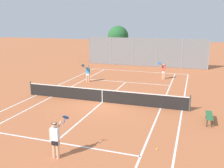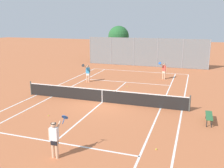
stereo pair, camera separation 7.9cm
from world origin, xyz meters
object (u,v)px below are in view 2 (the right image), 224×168
at_px(loose_tennis_ball_0, 96,70).
at_px(loose_tennis_ball_3, 48,116).
at_px(loose_tennis_ball_2, 156,149).
at_px(tree_behind_left, 119,37).
at_px(player_far_right, 164,70).
at_px(courtside_bench, 209,116).
at_px(loose_tennis_ball_1, 127,86).
at_px(player_near_side, 54,138).
at_px(player_far_left, 88,72).
at_px(tennis_net, 102,95).

distance_m(loose_tennis_ball_0, loose_tennis_ball_3, 14.96).
height_order(loose_tennis_ball_2, tree_behind_left, tree_behind_left).
distance_m(player_far_right, loose_tennis_ball_3, 13.48).
bearing_deg(courtside_bench, loose_tennis_ball_1, 135.72).
bearing_deg(player_near_side, player_far_left, 108.19).
xyz_separation_m(player_far_right, loose_tennis_ball_0, (-8.21, 2.36, -0.89)).
bearing_deg(tree_behind_left, player_far_right, -52.06).
height_order(tennis_net, loose_tennis_ball_1, tennis_net).
bearing_deg(tennis_net, tree_behind_left, 103.54).
bearing_deg(loose_tennis_ball_3, player_near_side, -54.15).
height_order(tennis_net, player_far_left, player_far_left).
distance_m(loose_tennis_ball_1, courtside_bench, 9.07).
xyz_separation_m(player_near_side, loose_tennis_ball_1, (-0.23, 12.38, -0.89)).
relative_size(player_far_right, loose_tennis_ball_3, 26.88).
distance_m(player_near_side, loose_tennis_ball_3, 5.09).
xyz_separation_m(loose_tennis_ball_2, courtside_bench, (2.34, 4.04, 0.38)).
height_order(player_far_left, player_far_right, same).
distance_m(player_far_left, loose_tennis_ball_1, 4.18).
height_order(loose_tennis_ball_1, tree_behind_left, tree_behind_left).
bearing_deg(loose_tennis_ball_0, tree_behind_left, 86.18).
bearing_deg(loose_tennis_ball_3, courtside_bench, 12.20).
height_order(loose_tennis_ball_0, tree_behind_left, tree_behind_left).
relative_size(loose_tennis_ball_2, courtside_bench, 0.04).
xyz_separation_m(loose_tennis_ball_3, tree_behind_left, (-2.35, 22.22, 3.39)).
height_order(player_near_side, player_far_left, same).
relative_size(player_far_left, courtside_bench, 1.18).
bearing_deg(tree_behind_left, player_far_left, -85.63).
bearing_deg(loose_tennis_ball_2, player_far_right, 95.95).
bearing_deg(player_far_right, tennis_net, -110.09).
relative_size(loose_tennis_ball_0, loose_tennis_ball_3, 1.00).
distance_m(tennis_net, loose_tennis_ball_1, 4.82).
bearing_deg(player_far_left, tennis_net, -57.03).
xyz_separation_m(loose_tennis_ball_0, courtside_bench, (12.05, -12.70, 0.38)).
xyz_separation_m(player_far_right, loose_tennis_ball_1, (-2.66, -4.02, -0.89)).
xyz_separation_m(loose_tennis_ball_1, courtside_bench, (6.49, -6.33, 0.38)).
bearing_deg(courtside_bench, player_far_right, 110.33).
distance_m(player_near_side, tree_behind_left, 26.92).
bearing_deg(player_near_side, loose_tennis_ball_2, 27.02).
xyz_separation_m(player_near_side, tree_behind_left, (-5.28, 26.28, 2.50)).
xyz_separation_m(player_near_side, loose_tennis_ball_2, (3.93, 2.00, -0.89)).
height_order(loose_tennis_ball_0, loose_tennis_ball_3, same).
bearing_deg(tennis_net, loose_tennis_ball_0, 114.18).
height_order(loose_tennis_ball_0, loose_tennis_ball_1, same).
bearing_deg(loose_tennis_ball_1, courtside_bench, -44.28).
bearing_deg(loose_tennis_ball_3, player_far_left, 98.48).
xyz_separation_m(player_far_right, tree_behind_left, (-7.71, 9.89, 2.50)).
bearing_deg(player_far_left, loose_tennis_ball_0, 104.75).
distance_m(tennis_net, courtside_bench, 7.22).
bearing_deg(player_far_left, courtside_bench, -33.36).
bearing_deg(tennis_net, player_far_left, 122.97).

